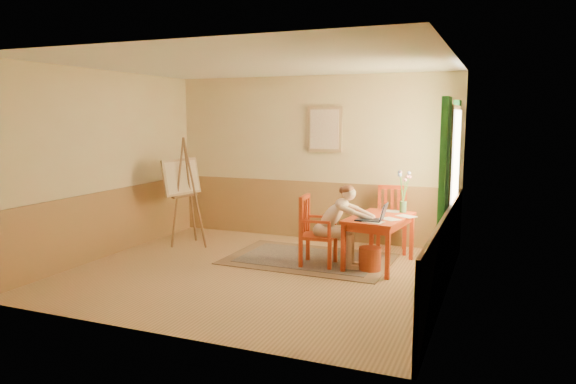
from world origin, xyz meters
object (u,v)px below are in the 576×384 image
at_px(chair_left, 315,231).
at_px(easel, 183,181).
at_px(chair_back, 392,219).
at_px(laptop, 374,217).
at_px(table, 379,223).
at_px(figure, 337,222).

relative_size(chair_left, easel, 0.57).
bearing_deg(easel, chair_back, 14.56).
bearing_deg(laptop, table, 89.45).
xyz_separation_m(chair_back, easel, (-3.29, -0.85, 0.54)).
bearing_deg(figure, easel, 172.20).
distance_m(chair_back, laptop, 1.33).
xyz_separation_m(figure, laptop, (0.53, -0.07, 0.12)).
height_order(table, laptop, laptop).
relative_size(figure, laptop, 2.90).
distance_m(table, figure, 0.60).
height_order(table, chair_back, chair_back).
xyz_separation_m(table, easel, (-3.30, 0.10, 0.43)).
height_order(chair_left, laptop, chair_left).
bearing_deg(chair_left, figure, 5.61).
bearing_deg(chair_back, figure, -113.00).
bearing_deg(chair_back, laptop, -89.74).
height_order(chair_back, figure, figure).
xyz_separation_m(laptop, easel, (-3.29, 0.45, 0.29)).
distance_m(figure, easel, 2.82).
relative_size(table, figure, 1.08).
xyz_separation_m(table, chair_back, (-0.01, 0.95, -0.12)).
relative_size(table, chair_back, 1.24).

